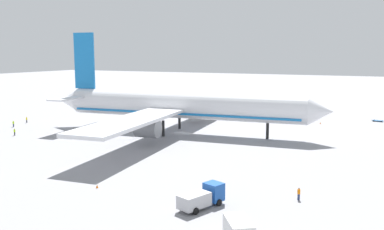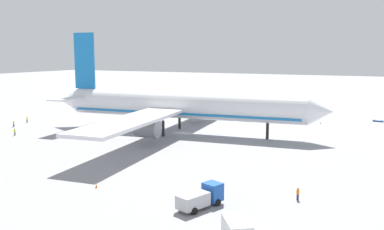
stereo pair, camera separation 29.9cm
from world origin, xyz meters
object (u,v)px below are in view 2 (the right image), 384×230
(ground_worker_4, at_px, (298,194))
(traffic_cone_4, at_px, (321,123))
(ground_worker_5, at_px, (27,120))
(traffic_cone_0, at_px, (96,186))
(traffic_cone_1, at_px, (99,111))
(airliner, at_px, (178,106))
(baggage_cart_0, at_px, (378,121))
(service_truck_3, at_px, (201,197))
(ground_worker_0, at_px, (15,132))
(baggage_cart_2, at_px, (265,110))
(baggage_cart_1, at_px, (175,103))
(ground_worker_2, at_px, (14,124))
(traffic_cone_2, at_px, (134,110))

(ground_worker_4, height_order, traffic_cone_4, ground_worker_4)
(ground_worker_5, height_order, traffic_cone_0, ground_worker_5)
(traffic_cone_1, bearing_deg, airliner, -27.23)
(traffic_cone_1, bearing_deg, baggage_cart_0, 12.72)
(service_truck_3, relative_size, ground_worker_0, 4.16)
(traffic_cone_4, bearing_deg, ground_worker_0, -142.74)
(airliner, height_order, baggage_cart_2, airliner)
(service_truck_3, height_order, traffic_cone_4, service_truck_3)
(baggage_cart_0, relative_size, ground_worker_4, 2.04)
(airliner, xyz_separation_m, ground_worker_0, (-34.30, -20.18, -6.05))
(ground_worker_4, bearing_deg, airliner, 135.94)
(baggage_cart_1, height_order, ground_worker_2, ground_worker_2)
(ground_worker_2, xyz_separation_m, ground_worker_4, (81.28, -24.13, -0.02))
(baggage_cart_1, bearing_deg, baggage_cart_2, -9.11)
(ground_worker_2, height_order, traffic_cone_1, ground_worker_2)
(ground_worker_0, xyz_separation_m, ground_worker_5, (-12.09, 15.06, 0.01))
(airliner, xyz_separation_m, baggage_cart_1, (-27.58, 50.61, -6.10))
(baggage_cart_1, height_order, baggage_cart_2, baggage_cart_2)
(traffic_cone_1, bearing_deg, traffic_cone_0, -52.25)
(traffic_cone_1, relative_size, traffic_cone_4, 1.00)
(service_truck_3, relative_size, baggage_cart_0, 2.02)
(ground_worker_4, bearing_deg, baggage_cart_1, 126.79)
(service_truck_3, height_order, baggage_cart_2, service_truck_3)
(traffic_cone_1, bearing_deg, ground_worker_4, -36.11)
(ground_worker_5, height_order, traffic_cone_1, ground_worker_5)
(service_truck_3, xyz_separation_m, traffic_cone_0, (-17.31, 0.47, -1.14))
(airliner, xyz_separation_m, traffic_cone_0, (9.04, -43.62, -6.64))
(ground_worker_4, bearing_deg, ground_worker_2, 163.46)
(service_truck_3, relative_size, ground_worker_4, 4.11)
(ground_worker_2, relative_size, traffic_cone_0, 3.20)
(baggage_cart_0, distance_m, ground_worker_5, 102.23)
(airliner, distance_m, traffic_cone_1, 46.72)
(ground_worker_0, bearing_deg, baggage_cart_1, 84.58)
(airliner, xyz_separation_m, baggage_cart_0, (45.04, 40.61, -6.65))
(airliner, bearing_deg, traffic_cone_1, 152.77)
(ground_worker_4, height_order, traffic_cone_2, ground_worker_4)
(service_truck_3, xyz_separation_m, ground_worker_0, (-60.65, 23.91, -0.55))
(ground_worker_5, bearing_deg, ground_worker_2, -71.56)
(baggage_cart_2, relative_size, traffic_cone_0, 6.02)
(ground_worker_4, relative_size, traffic_cone_0, 3.13)
(traffic_cone_2, bearing_deg, ground_worker_0, -93.01)
(ground_worker_0, bearing_deg, traffic_cone_4, 37.26)
(baggage_cart_0, distance_m, baggage_cart_1, 73.31)
(ground_worker_2, relative_size, ground_worker_5, 1.02)
(ground_worker_0, bearing_deg, ground_worker_4, -12.43)
(traffic_cone_4, bearing_deg, service_truck_3, -93.18)
(baggage_cart_1, relative_size, ground_worker_5, 1.96)
(service_truck_3, height_order, ground_worker_2, service_truck_3)
(ground_worker_0, height_order, ground_worker_5, ground_worker_5)
(traffic_cone_0, bearing_deg, ground_worker_0, 151.59)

